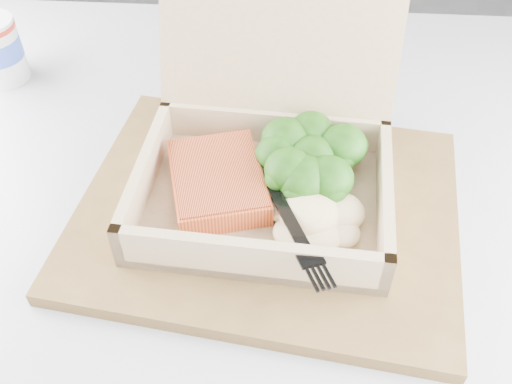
# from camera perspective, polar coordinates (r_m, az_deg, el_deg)

# --- Properties ---
(floor) EXTENTS (4.00, 4.00, 0.00)m
(floor) POSITION_cam_1_polar(r_m,az_deg,el_deg) (1.49, 8.25, -7.11)
(floor) COLOR gray
(floor) RESTS_ON ground
(cafe_table) EXTENTS (1.03, 1.03, 0.76)m
(cafe_table) POSITION_cam_1_polar(r_m,az_deg,el_deg) (0.71, -2.33, -13.73)
(cafe_table) COLOR black
(cafe_table) RESTS_ON floor
(serving_tray) EXTENTS (0.38, 0.31, 0.02)m
(serving_tray) POSITION_cam_1_polar(r_m,az_deg,el_deg) (0.56, 1.18, -1.79)
(serving_tray) COLOR brown
(serving_tray) RESTS_ON cafe_table
(takeout_container) EXTENTS (0.27, 0.28, 0.21)m
(takeout_container) POSITION_cam_1_polar(r_m,az_deg,el_deg) (0.55, 1.27, 5.68)
(takeout_container) COLOR #A18460
(takeout_container) RESTS_ON serving_tray
(salmon_fillet) EXTENTS (0.13, 0.14, 0.02)m
(salmon_fillet) POSITION_cam_1_polar(r_m,az_deg,el_deg) (0.55, -3.89, 1.08)
(salmon_fillet) COLOR orange
(salmon_fillet) RESTS_ON takeout_container
(broccoli_pile) EXTENTS (0.12, 0.12, 0.04)m
(broccoli_pile) POSITION_cam_1_polar(r_m,az_deg,el_deg) (0.55, 5.59, 3.09)
(broccoli_pile) COLOR #296E18
(broccoli_pile) RESTS_ON takeout_container
(mashed_potatoes) EXTENTS (0.09, 0.08, 0.03)m
(mashed_potatoes) POSITION_cam_1_polar(r_m,az_deg,el_deg) (0.51, 5.35, -2.13)
(mashed_potatoes) COLOR beige
(mashed_potatoes) RESTS_ON takeout_container
(plastic_fork) EXTENTS (0.09, 0.13, 0.01)m
(plastic_fork) POSITION_cam_1_polar(r_m,az_deg,el_deg) (0.51, 2.36, -0.66)
(plastic_fork) COLOR black
(plastic_fork) RESTS_ON mashed_potatoes
(receipt) EXTENTS (0.07, 0.13, 0.00)m
(receipt) POSITION_cam_1_polar(r_m,az_deg,el_deg) (0.71, 0.14, 9.39)
(receipt) COLOR white
(receipt) RESTS_ON cafe_table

